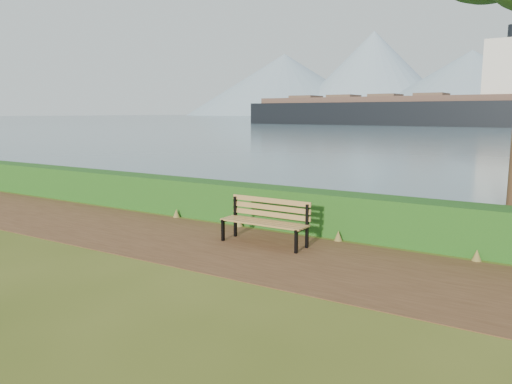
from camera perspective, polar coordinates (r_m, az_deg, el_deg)
The scene contains 5 objects.
ground at distance 10.50m, azimuth -3.21°, elevation -6.85°, with size 140.00×140.00×0.00m, color #465418.
path at distance 10.73m, azimuth -2.27°, elevation -6.46°, with size 40.00×3.40×0.01m, color #50301B.
hedge at distance 12.53m, azimuth 3.66°, elevation -1.87°, with size 32.00×0.85×1.00m, color #154413.
bench at distance 11.00m, azimuth 1.19°, elevation -3.01°, with size 2.00×0.60×1.00m.
cargo_ship at distance 114.33m, azimuth 16.85°, elevation 8.88°, with size 70.45×13.82×21.27m.
Camera 1 is at (5.85, -8.22, 2.89)m, focal length 35.00 mm.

